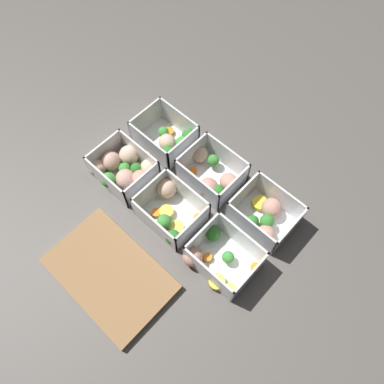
{
  "coord_description": "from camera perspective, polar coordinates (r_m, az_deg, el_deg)",
  "views": [
    {
      "loc": [
        -0.29,
        0.31,
        0.84
      ],
      "look_at": [
        0.0,
        0.0,
        0.03
      ],
      "focal_mm": 35.0,
      "sensor_mm": 36.0,
      "label": 1
    }
  ],
  "objects": [
    {
      "name": "container_near_center",
      "position": [
        0.94,
        3.09,
        2.64
      ],
      "size": [
        0.17,
        0.13,
        0.08
      ],
      "color": "white",
      "rests_on": "ground_plane"
    },
    {
      "name": "container_far_center",
      "position": [
        0.9,
        -3.4,
        -2.6
      ],
      "size": [
        0.16,
        0.13,
        0.08
      ],
      "color": "white",
      "rests_on": "ground_plane"
    },
    {
      "name": "container_far_left",
      "position": [
        0.86,
        3.81,
        -9.84
      ],
      "size": [
        0.17,
        0.14,
        0.08
      ],
      "color": "white",
      "rests_on": "ground_plane"
    },
    {
      "name": "ground_plane",
      "position": [
        0.94,
        0.0,
        -0.77
      ],
      "size": [
        4.0,
        4.0,
        0.0
      ],
      "primitive_type": "plane",
      "color": "#56514C"
    },
    {
      "name": "container_near_right",
      "position": [
        1.0,
        -3.57,
        8.07
      ],
      "size": [
        0.14,
        0.12,
        0.08
      ],
      "color": "white",
      "rests_on": "ground_plane"
    },
    {
      "name": "container_far_right",
      "position": [
        0.96,
        -10.32,
        3.46
      ],
      "size": [
        0.16,
        0.14,
        0.08
      ],
      "color": "white",
      "rests_on": "ground_plane"
    },
    {
      "name": "container_near_left",
      "position": [
        0.91,
        11.06,
        -3.59
      ],
      "size": [
        0.15,
        0.12,
        0.08
      ],
      "color": "white",
      "rests_on": "ground_plane"
    },
    {
      "name": "cutting_board",
      "position": [
        0.88,
        -12.53,
        -11.95
      ],
      "size": [
        0.28,
        0.18,
        0.02
      ],
      "color": "olive",
      "rests_on": "ground_plane"
    }
  ]
}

